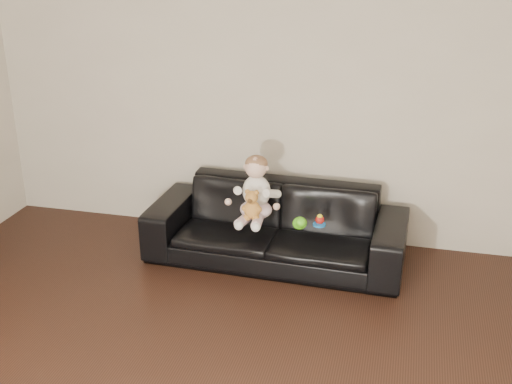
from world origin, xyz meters
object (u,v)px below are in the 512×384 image
(sofa, at_px, (276,225))
(toy_blue_disc, at_px, (319,225))
(toy_rattle, at_px, (320,220))
(toy_green, at_px, (300,223))
(teddy_bear, at_px, (252,205))
(baby, at_px, (256,192))

(sofa, height_order, toy_blue_disc, sofa)
(toy_rattle, relative_size, toy_blue_disc, 0.71)
(toy_green, bearing_deg, toy_rattle, 41.28)
(sofa, height_order, teddy_bear, teddy_bear)
(sofa, relative_size, toy_rattle, 28.99)
(toy_green, xyz_separation_m, toy_blue_disc, (0.14, 0.09, -0.04))
(toy_rattle, bearing_deg, sofa, 164.48)
(sofa, bearing_deg, toy_blue_disc, -17.16)
(baby, distance_m, toy_blue_disc, 0.56)
(sofa, xyz_separation_m, toy_rattle, (0.37, -0.10, 0.13))
(teddy_bear, distance_m, toy_green, 0.39)
(toy_green, bearing_deg, sofa, 136.20)
(sofa, bearing_deg, teddy_bear, -114.38)
(baby, bearing_deg, toy_blue_disc, 0.80)
(sofa, height_order, toy_rattle, sofa)
(toy_blue_disc, bearing_deg, toy_rattle, 92.19)
(toy_blue_disc, bearing_deg, sofa, 160.93)
(toy_green, height_order, toy_blue_disc, toy_green)
(teddy_bear, distance_m, toy_blue_disc, 0.55)
(toy_rattle, bearing_deg, baby, -178.70)
(baby, xyz_separation_m, teddy_bear, (0.01, -0.16, -0.05))
(sofa, bearing_deg, toy_rattle, -13.61)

